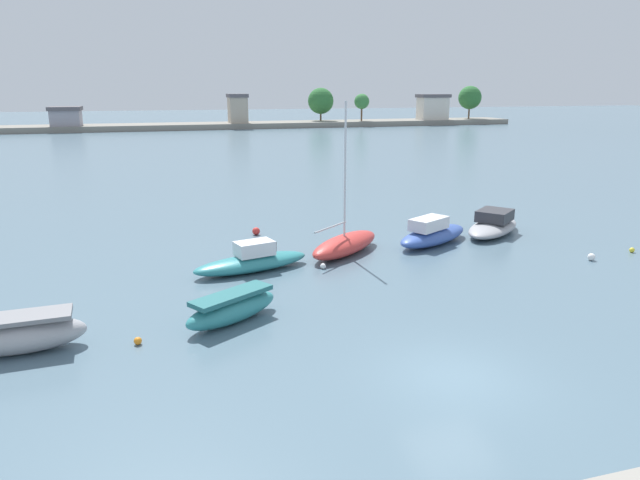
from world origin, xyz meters
The scene contains 13 objects.
ground_plane centered at (0.00, 0.00, 0.00)m, with size 400.00×400.00×0.00m, color slate.
moored_boat_0 centered at (-12.15, 5.22, 0.59)m, with size 3.95×1.64×1.21m.
moored_boat_1 centered at (-5.52, 5.74, 0.51)m, with size 3.85×2.98×1.07m.
moored_boat_2 centered at (-3.85, 11.28, 0.46)m, with size 5.64×2.88×1.35m.
moored_boat_3 centered at (1.03, 12.68, 0.50)m, with size 5.07×4.59×7.36m.
moored_boat_4 centered at (6.01, 13.12, 0.55)m, with size 5.45×4.13×1.47m.
moored_boat_5 centered at (10.27, 14.10, 0.50)m, with size 5.43×4.97×1.34m.
mooring_buoy_0 centered at (-2.53, 17.61, 0.21)m, with size 0.43×0.43×0.43m, color red.
mooring_buoy_1 centered at (-0.73, 10.65, 0.13)m, with size 0.26×0.26×0.26m, color white.
mooring_buoy_2 centered at (-8.69, 4.76, 0.13)m, with size 0.25×0.25×0.25m, color orange.
mooring_buoy_3 centered at (11.88, 8.28, 0.18)m, with size 0.35×0.35×0.35m, color white.
mooring_buoy_4 centered at (14.81, 8.84, 0.13)m, with size 0.26×0.26×0.26m, color yellow.
distant_shoreline centered at (4.78, 103.48, 1.96)m, with size 137.29×8.93×8.20m.
Camera 1 is at (-7.85, -13.05, 7.99)m, focal length 32.15 mm.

